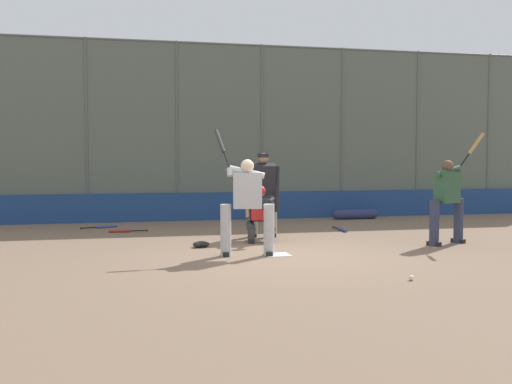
{
  "coord_description": "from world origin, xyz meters",
  "views": [
    {
      "loc": [
        2.61,
        10.03,
        1.7
      ],
      "look_at": [
        0.16,
        -1.0,
        1.05
      ],
      "focal_mm": 42.0,
      "sensor_mm": 36.0,
      "label": 1
    }
  ],
  "objects_px": {
    "batter_on_deck": "(448,198)",
    "baseball_loose": "(411,278)",
    "catcher_behind_plate": "(261,213)",
    "spare_bat_by_padding": "(104,227)",
    "spare_bat_near_backstop": "(341,230)",
    "spare_bat_third_base_side": "(123,231)",
    "fielding_glove_on_dirt": "(201,244)",
    "equipment_bag_dugout_side": "(355,214)",
    "umpire_home": "(263,192)",
    "batter_at_plate": "(247,203)"
  },
  "relations": [
    {
      "from": "umpire_home",
      "to": "equipment_bag_dugout_side",
      "type": "xyz_separation_m",
      "value": [
        -3.35,
        -3.12,
        -0.84
      ]
    },
    {
      "from": "batter_on_deck",
      "to": "fielding_glove_on_dirt",
      "type": "height_order",
      "value": "batter_on_deck"
    },
    {
      "from": "catcher_behind_plate",
      "to": "equipment_bag_dugout_side",
      "type": "distance_m",
      "value": 5.26
    },
    {
      "from": "batter_on_deck",
      "to": "equipment_bag_dugout_side",
      "type": "height_order",
      "value": "batter_on_deck"
    },
    {
      "from": "batter_at_plate",
      "to": "catcher_behind_plate",
      "type": "xyz_separation_m",
      "value": [
        -0.61,
        -1.6,
        -0.32
      ]
    },
    {
      "from": "batter_on_deck",
      "to": "spare_bat_by_padding",
      "type": "bearing_deg",
      "value": 125.29
    },
    {
      "from": "spare_bat_near_backstop",
      "to": "fielding_glove_on_dirt",
      "type": "bearing_deg",
      "value": -62.36
    },
    {
      "from": "umpire_home",
      "to": "equipment_bag_dugout_side",
      "type": "relative_size",
      "value": 1.36
    },
    {
      "from": "batter_on_deck",
      "to": "catcher_behind_plate",
      "type": "bearing_deg",
      "value": 140.46
    },
    {
      "from": "spare_bat_near_backstop",
      "to": "catcher_behind_plate",
      "type": "bearing_deg",
      "value": -58.4
    },
    {
      "from": "spare_bat_by_padding",
      "to": "batter_on_deck",
      "type": "bearing_deg",
      "value": -54.51
    },
    {
      "from": "batter_on_deck",
      "to": "spare_bat_third_base_side",
      "type": "xyz_separation_m",
      "value": [
        6.22,
        -3.3,
        -0.87
      ]
    },
    {
      "from": "spare_bat_third_base_side",
      "to": "fielding_glove_on_dirt",
      "type": "distance_m",
      "value": 3.02
    },
    {
      "from": "catcher_behind_plate",
      "to": "spare_bat_near_backstop",
      "type": "xyz_separation_m",
      "value": [
        -2.24,
        -1.37,
        -0.56
      ]
    },
    {
      "from": "batter_at_plate",
      "to": "baseball_loose",
      "type": "bearing_deg",
      "value": 134.08
    },
    {
      "from": "batter_on_deck",
      "to": "equipment_bag_dugout_side",
      "type": "distance_m",
      "value": 4.99
    },
    {
      "from": "spare_bat_third_base_side",
      "to": "catcher_behind_plate",
      "type": "bearing_deg",
      "value": 142.36
    },
    {
      "from": "batter_on_deck",
      "to": "baseball_loose",
      "type": "height_order",
      "value": "batter_on_deck"
    },
    {
      "from": "spare_bat_near_backstop",
      "to": "fielding_glove_on_dirt",
      "type": "height_order",
      "value": "fielding_glove_on_dirt"
    },
    {
      "from": "batter_on_deck",
      "to": "baseball_loose",
      "type": "distance_m",
      "value": 3.93
    },
    {
      "from": "spare_bat_third_base_side",
      "to": "equipment_bag_dugout_side",
      "type": "bearing_deg",
      "value": -164.06
    },
    {
      "from": "baseball_loose",
      "to": "batter_on_deck",
      "type": "bearing_deg",
      "value": -127.23
    },
    {
      "from": "catcher_behind_plate",
      "to": "spare_bat_by_padding",
      "type": "height_order",
      "value": "catcher_behind_plate"
    },
    {
      "from": "spare_bat_third_base_side",
      "to": "baseball_loose",
      "type": "distance_m",
      "value": 7.45
    },
    {
      "from": "fielding_glove_on_dirt",
      "to": "equipment_bag_dugout_side",
      "type": "relative_size",
      "value": 0.24
    },
    {
      "from": "catcher_behind_plate",
      "to": "baseball_loose",
      "type": "distance_m",
      "value": 4.35
    },
    {
      "from": "batter_on_deck",
      "to": "spare_bat_near_backstop",
      "type": "distance_m",
      "value": 2.91
    },
    {
      "from": "spare_bat_by_padding",
      "to": "spare_bat_third_base_side",
      "type": "bearing_deg",
      "value": -87.06
    },
    {
      "from": "fielding_glove_on_dirt",
      "to": "spare_bat_third_base_side",
      "type": "bearing_deg",
      "value": -61.51
    },
    {
      "from": "spare_bat_near_backstop",
      "to": "baseball_loose",
      "type": "height_order",
      "value": "baseball_loose"
    },
    {
      "from": "baseball_loose",
      "to": "spare_bat_third_base_side",
      "type": "bearing_deg",
      "value": -58.44
    },
    {
      "from": "spare_bat_by_padding",
      "to": "baseball_loose",
      "type": "distance_m",
      "value": 8.51
    },
    {
      "from": "fielding_glove_on_dirt",
      "to": "batter_on_deck",
      "type": "bearing_deg",
      "value": 172.36
    },
    {
      "from": "batter_on_deck",
      "to": "baseball_loose",
      "type": "relative_size",
      "value": 29.68
    },
    {
      "from": "batter_at_plate",
      "to": "catcher_behind_plate",
      "type": "distance_m",
      "value": 1.74
    },
    {
      "from": "batter_at_plate",
      "to": "equipment_bag_dugout_side",
      "type": "bearing_deg",
      "value": -118.7
    },
    {
      "from": "catcher_behind_plate",
      "to": "batter_at_plate",
      "type": "bearing_deg",
      "value": 77.33
    },
    {
      "from": "catcher_behind_plate",
      "to": "batter_on_deck",
      "type": "xyz_separation_m",
      "value": [
        -3.5,
        1.1,
        0.31
      ]
    },
    {
      "from": "catcher_behind_plate",
      "to": "spare_bat_third_base_side",
      "type": "distance_m",
      "value": 3.54
    },
    {
      "from": "spare_bat_by_padding",
      "to": "baseball_loose",
      "type": "bearing_deg",
      "value": -81.18
    },
    {
      "from": "batter_at_plate",
      "to": "equipment_bag_dugout_side",
      "type": "xyz_separation_m",
      "value": [
        -4.19,
        -5.43,
        -0.78
      ]
    },
    {
      "from": "catcher_behind_plate",
      "to": "batter_on_deck",
      "type": "height_order",
      "value": "batter_on_deck"
    },
    {
      "from": "baseball_loose",
      "to": "spare_bat_by_padding",
      "type": "bearing_deg",
      "value": -59.28
    },
    {
      "from": "catcher_behind_plate",
      "to": "equipment_bag_dugout_side",
      "type": "xyz_separation_m",
      "value": [
        -3.58,
        -3.83,
        -0.46
      ]
    },
    {
      "from": "baseball_loose",
      "to": "equipment_bag_dugout_side",
      "type": "xyz_separation_m",
      "value": [
        -2.39,
        -7.98,
        0.1
      ]
    },
    {
      "from": "spare_bat_by_padding",
      "to": "baseball_loose",
      "type": "xyz_separation_m",
      "value": [
        -4.35,
        7.31,
        0.0
      ]
    },
    {
      "from": "catcher_behind_plate",
      "to": "baseball_loose",
      "type": "xyz_separation_m",
      "value": [
        -1.18,
        4.15,
        -0.55
      ]
    },
    {
      "from": "umpire_home",
      "to": "batter_on_deck",
      "type": "bearing_deg",
      "value": 156.82
    },
    {
      "from": "equipment_bag_dugout_side",
      "to": "spare_bat_near_backstop",
      "type": "bearing_deg",
      "value": 61.48
    },
    {
      "from": "batter_on_deck",
      "to": "spare_bat_third_base_side",
      "type": "height_order",
      "value": "batter_on_deck"
    }
  ]
}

